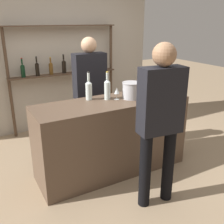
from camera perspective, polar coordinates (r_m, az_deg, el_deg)
ground_plane at (r=3.65m, az=0.00°, el=-12.27°), size 16.00×16.00×0.00m
bar_counter at (r=3.42m, az=0.00°, el=-5.36°), size 1.96×0.64×0.97m
back_wall at (r=4.89m, az=-11.31°, el=13.07°), size 3.56×0.12×2.80m
back_shelf at (r=4.75m, az=-10.37°, el=10.45°), size 1.94×0.18×1.83m
counter_bottle_0 at (r=3.39m, az=10.23°, el=5.15°), size 0.08×0.08×0.35m
counter_bottle_1 at (r=3.28m, az=-5.08°, el=4.94°), size 0.08×0.08×0.36m
counter_bottle_2 at (r=3.81m, az=10.18°, el=6.77°), size 0.08×0.08×0.34m
counter_bottle_3 at (r=3.27m, az=-1.02°, el=5.08°), size 0.08×0.08×0.35m
wine_glass at (r=3.28m, az=1.02°, el=4.61°), size 0.07×0.07×0.15m
ice_bucket at (r=3.34m, az=4.25°, el=4.72°), size 0.24×0.24×0.21m
server_behind_counter at (r=3.89m, az=-4.81°, el=5.59°), size 0.47×0.22×1.70m
customer_center at (r=2.65m, az=10.47°, el=-0.72°), size 0.47×0.25×1.73m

